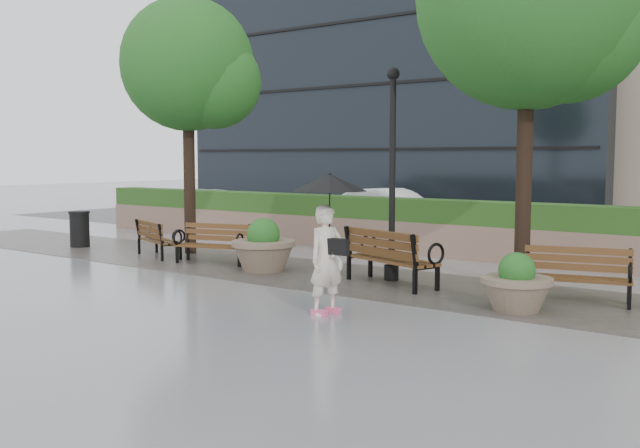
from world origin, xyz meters
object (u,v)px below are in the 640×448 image
Objects in this scene: bench_2 at (391,269)px; car_right at (391,212)px; bench_1 at (213,252)px; pedestrian at (328,230)px; bench_3 at (576,287)px; trash_bin at (80,230)px; car_left at (219,207)px; planter_left at (264,251)px; planter_right at (516,288)px; lamppost at (392,188)px; bench_0 at (159,246)px.

car_right reaches higher than bench_2.
pedestrian is (5.06, -2.60, 1.02)m from bench_1.
trash_bin is at bearing 167.55° from bench_3.
bench_2 is 13.05m from car_left.
planter_left is 0.31× the size of car_right.
planter_right is 0.26× the size of car_left.
trash_bin is at bearing 17.48° from bench_2.
bench_1 is at bearing -173.10° from lamppost.
pedestrian reaches higher than car_left.
lamppost is (9.25, 0.51, 1.33)m from trash_bin.
bench_0 is at bearing -0.15° from trash_bin.
bench_1 is 7.82m from bench_3.
car_left reaches higher than bench_2.
bench_2 is 0.98× the size of pedestrian.
bench_2 is 3.27m from bench_3.
bench_0 is 0.83× the size of bench_2.
car_right reaches higher than bench_0.
bench_3 is at bearing 64.70° from planter_right.
trash_bin is (-12.22, 0.73, 0.09)m from planter_right.
trash_bin is at bearing 164.39° from bench_1.
trash_bin reaches higher than bench_3.
lamppost reaches higher than bench_3.
bench_1 is at bearing 174.39° from planter_right.
bench_0 is 7.84m from car_right.
car_right reaches higher than trash_bin.
lamppost reaches higher than planter_right.
bench_2 is (6.38, 0.04, 0.05)m from bench_0.
lamppost reaches higher than bench_2.
planter_left is at bearing -166.88° from lamppost.
car_left reaches higher than bench_3.
planter_left is at bearing -1.10° from trash_bin.
bench_3 is at bearing -122.44° from car_right.
bench_0 is at bearing 164.35° from bench_1.
bench_1 is 4.57m from bench_2.
planter_left is 0.33× the size of lamppost.
trash_bin is (-9.52, -0.03, 0.14)m from bench_2.
car_right is at bearing 44.25° from pedestrian.
planter_left is 7.90m from car_right.
car_left is (-8.18, 6.92, 0.18)m from planter_left.
car_right is at bearing 121.12° from lamppost.
lamppost is at bearing 3.13° from trash_bin.
bench_3 is at bearing -1.18° from lamppost.
lamppost is at bearing 31.79° from pedestrian.
trash_bin is 10.39m from pedestrian.
planter_right is at bearing -129.69° from bench_3.
pedestrian is at bearing 117.95° from bench_2.
planter_right is at bearing -128.80° from car_right.
bench_0 is 8.32m from car_left.
planter_left is (1.59, -0.11, 0.17)m from bench_1.
bench_1 is at bearing 168.89° from bench_3.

